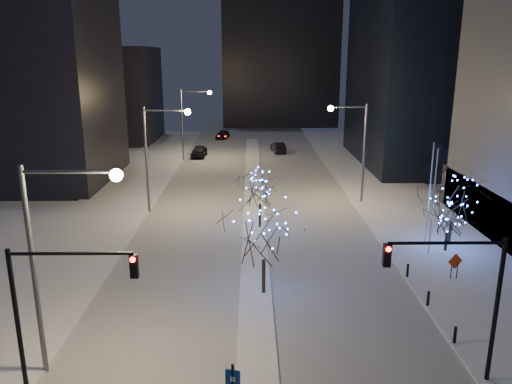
{
  "coord_description": "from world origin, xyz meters",
  "views": [
    {
      "loc": [
        -0.28,
        -18.66,
        14.41
      ],
      "look_at": [
        0.09,
        15.92,
        5.0
      ],
      "focal_mm": 35.0,
      "sensor_mm": 36.0,
      "label": 1
    }
  ],
  "objects_px": {
    "street_lamp_w_near": "(54,243)",
    "car_far": "(223,135)",
    "traffic_signal_west": "(53,300)",
    "car_mid": "(278,147)",
    "holiday_tree_plaza_near": "(449,217)",
    "holiday_tree_median_near": "(264,234)",
    "street_lamp_w_mid": "(157,145)",
    "street_lamp_w_far": "(189,115)",
    "car_near": "(199,151)",
    "construction_sign": "(455,264)",
    "holiday_tree_plaza_far": "(453,200)",
    "street_lamp_east": "(356,140)",
    "traffic_signal_east": "(464,287)",
    "holiday_tree_median_far": "(260,189)"
  },
  "relations": [
    {
      "from": "traffic_signal_west",
      "to": "car_far",
      "type": "xyz_separation_m",
      "value": [
        3.08,
        71.58,
        -4.07
      ]
    },
    {
      "from": "car_near",
      "to": "street_lamp_w_far",
      "type": "bearing_deg",
      "value": -108.93
    },
    {
      "from": "street_lamp_w_near",
      "to": "car_far",
      "type": "relative_size",
      "value": 2.11
    },
    {
      "from": "traffic_signal_east",
      "to": "holiday_tree_median_far",
      "type": "height_order",
      "value": "traffic_signal_east"
    },
    {
      "from": "street_lamp_w_far",
      "to": "car_near",
      "type": "xyz_separation_m",
      "value": [
        0.99,
        2.31,
        -5.67
      ]
    },
    {
      "from": "holiday_tree_median_near",
      "to": "holiday_tree_plaza_far",
      "type": "xyz_separation_m",
      "value": [
        15.08,
        8.79,
        -0.47
      ]
    },
    {
      "from": "street_lamp_w_near",
      "to": "car_mid",
      "type": "height_order",
      "value": "street_lamp_w_near"
    },
    {
      "from": "car_mid",
      "to": "car_far",
      "type": "xyz_separation_m",
      "value": [
        -9.34,
        13.73,
        -0.1
      ]
    },
    {
      "from": "car_mid",
      "to": "car_far",
      "type": "bearing_deg",
      "value": -64.3
    },
    {
      "from": "traffic_signal_west",
      "to": "holiday_tree_plaza_near",
      "type": "bearing_deg",
      "value": 35.98
    },
    {
      "from": "street_lamp_w_near",
      "to": "construction_sign",
      "type": "height_order",
      "value": "street_lamp_w_near"
    },
    {
      "from": "street_lamp_w_far",
      "to": "car_mid",
      "type": "relative_size",
      "value": 2.08
    },
    {
      "from": "street_lamp_w_near",
      "to": "holiday_tree_plaza_far",
      "type": "xyz_separation_m",
      "value": [
        24.51,
        16.6,
        -2.94
      ]
    },
    {
      "from": "traffic_signal_west",
      "to": "holiday_tree_plaza_near",
      "type": "xyz_separation_m",
      "value": [
        22.97,
        16.68,
        -1.95
      ]
    },
    {
      "from": "construction_sign",
      "to": "street_lamp_w_mid",
      "type": "bearing_deg",
      "value": 129.69
    },
    {
      "from": "car_near",
      "to": "construction_sign",
      "type": "xyz_separation_m",
      "value": [
        21.1,
        -42.71,
        0.42
      ]
    },
    {
      "from": "holiday_tree_median_far",
      "to": "holiday_tree_plaza_far",
      "type": "bearing_deg",
      "value": -13.81
    },
    {
      "from": "street_lamp_w_near",
      "to": "holiday_tree_median_far",
      "type": "height_order",
      "value": "street_lamp_w_near"
    },
    {
      "from": "holiday_tree_median_far",
      "to": "car_near",
      "type": "bearing_deg",
      "value": 104.78
    },
    {
      "from": "car_mid",
      "to": "construction_sign",
      "type": "distance_m",
      "value": 47.15
    },
    {
      "from": "traffic_signal_west",
      "to": "car_mid",
      "type": "xyz_separation_m",
      "value": [
        12.42,
        57.85,
        -3.97
      ]
    },
    {
      "from": "street_lamp_w_far",
      "to": "car_near",
      "type": "height_order",
      "value": "street_lamp_w_far"
    },
    {
      "from": "car_mid",
      "to": "holiday_tree_median_far",
      "type": "height_order",
      "value": "holiday_tree_median_far"
    },
    {
      "from": "holiday_tree_median_far",
      "to": "holiday_tree_plaza_far",
      "type": "height_order",
      "value": "holiday_tree_plaza_far"
    },
    {
      "from": "street_lamp_w_mid",
      "to": "car_near",
      "type": "relative_size",
      "value": 2.06
    },
    {
      "from": "car_far",
      "to": "holiday_tree_median_near",
      "type": "height_order",
      "value": "holiday_tree_median_near"
    },
    {
      "from": "holiday_tree_plaza_near",
      "to": "holiday_tree_plaza_far",
      "type": "distance_m",
      "value": 2.32
    },
    {
      "from": "street_lamp_w_mid",
      "to": "traffic_signal_west",
      "type": "distance_m",
      "value": 27.06
    },
    {
      "from": "street_lamp_east",
      "to": "holiday_tree_plaza_far",
      "type": "distance_m",
      "value": 12.98
    },
    {
      "from": "traffic_signal_west",
      "to": "car_far",
      "type": "relative_size",
      "value": 1.48
    },
    {
      "from": "street_lamp_w_near",
      "to": "street_lamp_w_mid",
      "type": "xyz_separation_m",
      "value": [
        0.0,
        25.0,
        0.0
      ]
    },
    {
      "from": "traffic_signal_east",
      "to": "street_lamp_w_far",
      "type": "bearing_deg",
      "value": 109.32
    },
    {
      "from": "street_lamp_w_near",
      "to": "street_lamp_w_mid",
      "type": "relative_size",
      "value": 1.0
    },
    {
      "from": "holiday_tree_median_far",
      "to": "street_lamp_w_near",
      "type": "bearing_deg",
      "value": -114.93
    },
    {
      "from": "street_lamp_w_far",
      "to": "traffic_signal_east",
      "type": "xyz_separation_m",
      "value": [
        17.88,
        -51.0,
        -1.74
      ]
    },
    {
      "from": "street_lamp_w_mid",
      "to": "holiday_tree_plaza_far",
      "type": "relative_size",
      "value": 1.78
    },
    {
      "from": "construction_sign",
      "to": "holiday_tree_plaza_near",
      "type": "bearing_deg",
      "value": 59.38
    },
    {
      "from": "holiday_tree_plaza_near",
      "to": "holiday_tree_plaza_far",
      "type": "bearing_deg",
      "value": 61.56
    },
    {
      "from": "street_lamp_w_far",
      "to": "street_lamp_east",
      "type": "height_order",
      "value": "same"
    },
    {
      "from": "street_lamp_w_mid",
      "to": "traffic_signal_east",
      "type": "relative_size",
      "value": 1.43
    },
    {
      "from": "street_lamp_w_far",
      "to": "car_near",
      "type": "distance_m",
      "value": 6.21
    },
    {
      "from": "traffic_signal_west",
      "to": "construction_sign",
      "type": "distance_m",
      "value": 24.77
    },
    {
      "from": "street_lamp_w_mid",
      "to": "street_lamp_east",
      "type": "distance_m",
      "value": 19.26
    },
    {
      "from": "car_near",
      "to": "holiday_tree_plaza_far",
      "type": "height_order",
      "value": "holiday_tree_plaza_far"
    },
    {
      "from": "holiday_tree_median_near",
      "to": "street_lamp_east",
      "type": "bearing_deg",
      "value": 64.61
    },
    {
      "from": "car_far",
      "to": "holiday_tree_median_near",
      "type": "xyz_separation_m",
      "value": [
        5.86,
        -61.77,
        3.34
      ]
    },
    {
      "from": "holiday_tree_median_near",
      "to": "holiday_tree_median_far",
      "type": "height_order",
      "value": "holiday_tree_median_near"
    },
    {
      "from": "holiday_tree_plaza_near",
      "to": "holiday_tree_median_near",
      "type": "bearing_deg",
      "value": -153.94
    },
    {
      "from": "traffic_signal_east",
      "to": "holiday_tree_median_far",
      "type": "bearing_deg",
      "value": 111.6
    },
    {
      "from": "traffic_signal_east",
      "to": "holiday_tree_median_far",
      "type": "xyz_separation_m",
      "value": [
        -8.44,
        21.31,
        -1.22
      ]
    }
  ]
}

